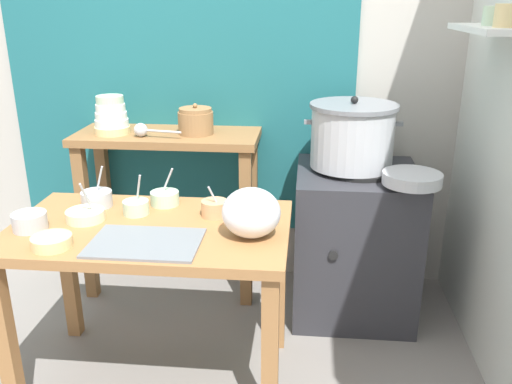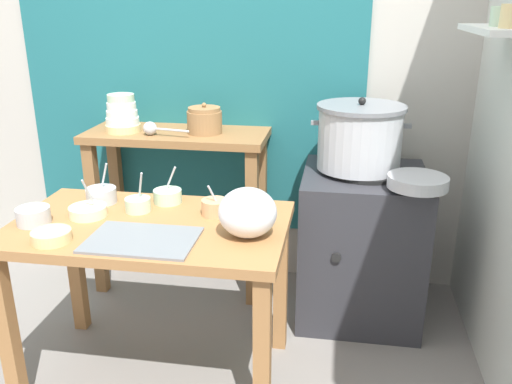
% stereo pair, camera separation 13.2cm
% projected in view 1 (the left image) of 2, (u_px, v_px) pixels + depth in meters
% --- Properties ---
extents(ground_plane, '(9.00, 9.00, 0.00)m').
position_uv_depth(ground_plane, '(171.00, 383.00, 2.32)').
color(ground_plane, gray).
extents(wall_back, '(4.40, 0.12, 2.60)m').
position_uv_depth(wall_back, '(223.00, 49.00, 2.90)').
color(wall_back, '#B2ADA3').
rests_on(wall_back, ground).
extents(prep_table, '(1.10, 0.66, 0.72)m').
position_uv_depth(prep_table, '(151.00, 251.00, 2.15)').
color(prep_table, '#9E6B3D').
rests_on(prep_table, ground).
extents(back_shelf_table, '(0.96, 0.40, 0.90)m').
position_uv_depth(back_shelf_table, '(169.00, 173.00, 2.88)').
color(back_shelf_table, olive).
rests_on(back_shelf_table, ground).
extents(stove_block, '(0.60, 0.61, 0.78)m').
position_uv_depth(stove_block, '(354.00, 241.00, 2.77)').
color(stove_block, '#2D2D33').
rests_on(stove_block, ground).
extents(steamer_pot, '(0.47, 0.42, 0.35)m').
position_uv_depth(steamer_pot, '(352.00, 135.00, 2.60)').
color(steamer_pot, '#B7BABF').
rests_on(steamer_pot, stove_block).
extents(clay_pot, '(0.18, 0.18, 0.16)m').
position_uv_depth(clay_pot, '(196.00, 121.00, 2.77)').
color(clay_pot, olive).
rests_on(clay_pot, back_shelf_table).
extents(bowl_stack_enamel, '(0.18, 0.18, 0.20)m').
position_uv_depth(bowl_stack_enamel, '(111.00, 117.00, 2.77)').
color(bowl_stack_enamel, '#E5C684').
rests_on(bowl_stack_enamel, back_shelf_table).
extents(ladle, '(0.25, 0.08, 0.07)m').
position_uv_depth(ladle, '(142.00, 130.00, 2.72)').
color(ladle, '#B7BABF').
rests_on(ladle, back_shelf_table).
extents(serving_tray, '(0.40, 0.28, 0.01)m').
position_uv_depth(serving_tray, '(145.00, 243.00, 1.95)').
color(serving_tray, slate).
rests_on(serving_tray, prep_table).
extents(plastic_bag, '(0.22, 0.21, 0.19)m').
position_uv_depth(plastic_bag, '(251.00, 213.00, 1.99)').
color(plastic_bag, white).
rests_on(plastic_bag, prep_table).
extents(wide_pan, '(0.26, 0.26, 0.05)m').
position_uv_depth(wide_pan, '(412.00, 179.00, 2.39)').
color(wide_pan, '#B7BABF').
rests_on(wide_pan, stove_block).
extents(prep_bowl_0, '(0.15, 0.15, 0.17)m').
position_uv_depth(prep_bowl_0, '(85.00, 215.00, 2.16)').
color(prep_bowl_0, beige).
rests_on(prep_bowl_0, prep_table).
extents(prep_bowl_1, '(0.12, 0.12, 0.16)m').
position_uv_depth(prep_bowl_1, '(165.00, 197.00, 2.32)').
color(prep_bowl_1, '#B7D1AD').
rests_on(prep_bowl_1, prep_table).
extents(prep_bowl_2, '(0.11, 0.11, 0.14)m').
position_uv_depth(prep_bowl_2, '(215.00, 208.00, 2.20)').
color(prep_bowl_2, tan).
rests_on(prep_bowl_2, prep_table).
extents(prep_bowl_3, '(0.13, 0.13, 0.07)m').
position_uv_depth(prep_bowl_3, '(30.00, 221.00, 2.07)').
color(prep_bowl_3, '#B7BABF').
rests_on(prep_bowl_3, prep_table).
extents(prep_bowl_4, '(0.13, 0.13, 0.18)m').
position_uv_depth(prep_bowl_4, '(97.00, 198.00, 2.30)').
color(prep_bowl_4, '#B7BABF').
rests_on(prep_bowl_4, prep_table).
extents(prep_bowl_5, '(0.11, 0.11, 0.18)m').
position_uv_depth(prep_bowl_5, '(136.00, 207.00, 2.22)').
color(prep_bowl_5, '#B7D1AD').
rests_on(prep_bowl_5, prep_table).
extents(prep_bowl_6, '(0.14, 0.14, 0.04)m').
position_uv_depth(prep_bowl_6, '(52.00, 241.00, 1.92)').
color(prep_bowl_6, '#E5C684').
rests_on(prep_bowl_6, prep_table).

